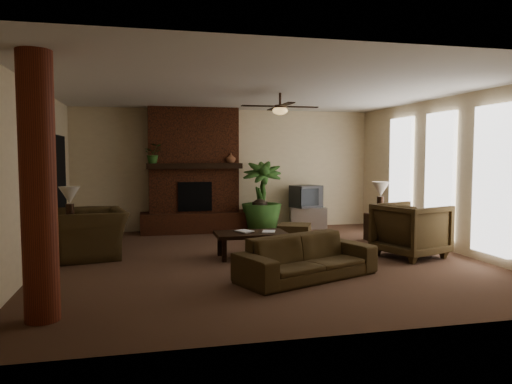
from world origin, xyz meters
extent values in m
plane|color=brown|center=(0.00, 0.00, 0.00)|extent=(7.00, 7.00, 0.00)
plane|color=silver|center=(0.00, 0.00, 2.80)|extent=(7.00, 7.00, 0.00)
plane|color=beige|center=(0.00, 3.50, 1.40)|extent=(7.00, 0.00, 7.00)
plane|color=beige|center=(0.00, -3.50, 1.40)|extent=(7.00, 0.00, 7.00)
plane|color=beige|center=(-3.50, 0.00, 1.40)|extent=(0.00, 7.00, 7.00)
plane|color=beige|center=(3.50, 0.00, 1.40)|extent=(0.00, 7.00, 7.00)
cube|color=#562917|center=(-0.80, 3.25, 1.40)|extent=(2.00, 0.50, 2.80)
cube|color=#562917|center=(-0.80, 3.15, 0.23)|extent=(2.40, 0.70, 0.45)
cube|color=black|center=(-0.80, 2.99, 0.82)|extent=(0.75, 0.04, 0.65)
cube|color=black|center=(-0.80, 2.97, 1.50)|extent=(2.10, 0.28, 0.12)
cube|color=white|center=(3.45, 1.60, 1.35)|extent=(0.08, 0.85, 2.35)
cube|color=white|center=(3.45, 0.20, 1.35)|extent=(0.08, 0.85, 2.35)
cube|color=white|center=(3.45, -1.20, 1.35)|extent=(0.08, 0.85, 2.35)
cylinder|color=maroon|center=(-2.95, -2.40, 1.40)|extent=(0.36, 0.36, 2.80)
cube|color=black|center=(-3.44, 1.80, 1.05)|extent=(0.10, 1.00, 2.10)
cylinder|color=black|center=(0.40, 0.30, 2.68)|extent=(0.04, 0.04, 0.24)
cylinder|color=black|center=(0.40, 0.30, 2.56)|extent=(0.20, 0.20, 0.06)
ellipsoid|color=#F2BF72|center=(0.40, 0.30, 2.50)|extent=(0.26, 0.26, 0.14)
cube|color=black|center=(0.80, 0.30, 2.57)|extent=(0.55, 0.12, 0.01)
cube|color=black|center=(0.00, 0.30, 2.57)|extent=(0.55, 0.12, 0.01)
cube|color=black|center=(0.40, 0.70, 2.57)|extent=(0.12, 0.55, 0.01)
cube|color=black|center=(0.40, -0.10, 2.57)|extent=(0.12, 0.55, 0.01)
imported|color=#45351D|center=(0.33, -1.36, 0.40)|extent=(2.13, 1.33, 0.80)
imported|color=#45351D|center=(-2.78, 0.85, 0.55)|extent=(1.05, 1.39, 1.09)
imported|color=#45351D|center=(2.54, -0.39, 0.51)|extent=(1.20, 1.24, 1.02)
cube|color=black|center=(-0.14, 0.19, 0.40)|extent=(1.20, 0.70, 0.06)
cube|color=black|center=(-0.64, -0.06, 0.18)|extent=(0.07, 0.07, 0.37)
cube|color=black|center=(0.36, -0.06, 0.18)|extent=(0.07, 0.07, 0.37)
cube|color=black|center=(-0.64, 0.44, 0.18)|extent=(0.07, 0.07, 0.37)
cube|color=black|center=(0.36, 0.44, 0.18)|extent=(0.07, 0.07, 0.37)
cube|color=#45351D|center=(0.93, 1.14, 0.20)|extent=(0.80, 0.80, 0.40)
cube|color=silver|center=(1.91, 3.15, 0.25)|extent=(0.94, 0.67, 0.50)
cube|color=#343436|center=(1.85, 3.15, 0.76)|extent=(0.78, 0.69, 0.52)
cube|color=black|center=(1.85, 2.88, 0.76)|extent=(0.50, 0.20, 0.40)
cylinder|color=black|center=(0.61, 2.67, 0.35)|extent=(0.34, 0.34, 0.70)
sphere|color=black|center=(0.61, 2.67, 0.60)|extent=(0.34, 0.34, 0.34)
imported|color=#305823|center=(0.68, 2.79, 0.45)|extent=(1.18, 1.74, 0.90)
cube|color=black|center=(-3.14, 1.10, 0.28)|extent=(0.66, 0.66, 0.55)
cylinder|color=black|center=(-3.15, 1.04, 0.73)|extent=(0.15, 0.15, 0.35)
cone|color=beige|center=(-3.15, 1.04, 1.05)|extent=(0.38, 0.38, 0.30)
cube|color=black|center=(2.77, 1.17, 0.28)|extent=(0.51, 0.51, 0.55)
cylinder|color=black|center=(2.78, 1.20, 0.73)|extent=(0.16, 0.16, 0.35)
cone|color=beige|center=(2.78, 1.20, 1.05)|extent=(0.42, 0.42, 0.30)
imported|color=#305823|center=(-1.69, 3.02, 1.72)|extent=(0.40, 0.44, 0.33)
imported|color=brown|center=(0.01, 2.98, 1.67)|extent=(0.22, 0.23, 0.22)
imported|color=#999999|center=(-0.33, 0.20, 0.57)|extent=(0.20, 0.12, 0.29)
imported|color=#999999|center=(0.06, 0.15, 0.58)|extent=(0.21, 0.09, 0.29)
camera|label=1|loc=(-1.87, -7.75, 1.74)|focal=33.92mm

